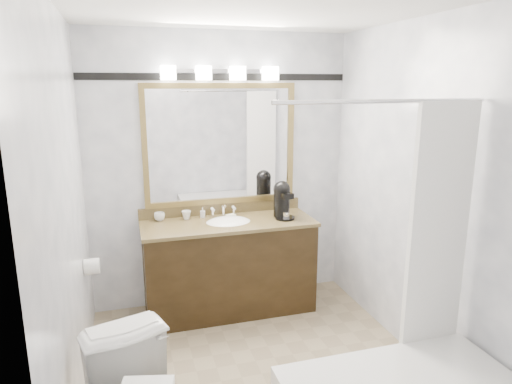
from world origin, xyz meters
TOP-DOWN VIEW (x-y plane):
  - room at (0.00, 0.00)m, footprint 2.42×2.62m
  - vanity at (0.00, 1.02)m, footprint 1.53×0.58m
  - mirror at (0.00, 1.28)m, footprint 1.40×0.04m
  - vanity_light_bar at (0.00, 1.23)m, footprint 1.02×0.14m
  - accent_stripe at (0.00, 1.29)m, footprint 2.40×0.01m
  - tp_roll at (-1.14, 0.66)m, footprint 0.11×0.12m
  - coffee_maker at (0.50, 1.00)m, footprint 0.18×0.22m
  - cup_left at (-0.58, 1.22)m, footprint 0.12×0.12m
  - cup_right at (-0.35, 1.20)m, footprint 0.10×0.10m
  - soap_bottle_a at (-0.20, 1.20)m, footprint 0.05×0.05m
  - soap_bar at (0.05, 1.13)m, footprint 0.10×0.08m

SIDE VIEW (x-z plane):
  - vanity at x=0.00m, z-range -0.04..0.93m
  - tp_roll at x=-1.14m, z-range 0.64..0.76m
  - soap_bar at x=0.05m, z-range 0.85..0.88m
  - cup_left at x=-0.58m, z-range 0.85..0.92m
  - cup_right at x=-0.35m, z-range 0.85..0.93m
  - soap_bottle_a at x=-0.20m, z-range 0.85..0.94m
  - coffee_maker at x=0.50m, z-range 0.85..1.20m
  - room at x=0.00m, z-range -0.01..2.51m
  - mirror at x=0.00m, z-range 0.95..2.05m
  - accent_stripe at x=0.00m, z-range 2.07..2.13m
  - vanity_light_bar at x=0.00m, z-range 2.07..2.19m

